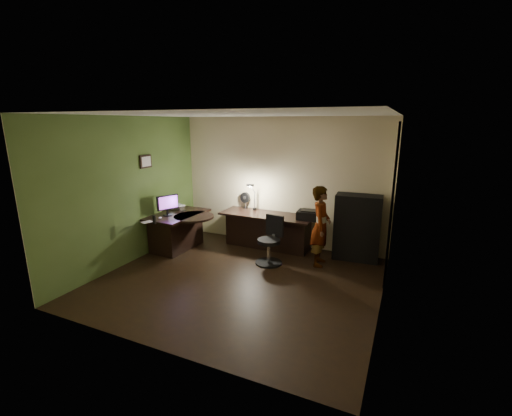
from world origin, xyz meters
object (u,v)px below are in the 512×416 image
at_px(cabinet, 357,227).
at_px(person, 321,226).
at_px(desk_left, 178,231).
at_px(office_chair, 269,241).
at_px(desk_right, 267,231).
at_px(monitor, 167,208).

bearing_deg(cabinet, person, -139.89).
bearing_deg(desk_left, office_chair, 2.91).
relative_size(desk_left, person, 0.88).
bearing_deg(desk_right, cabinet, 5.89).
relative_size(cabinet, monitor, 2.77).
height_order(desk_left, person, person).
height_order(office_chair, person, person).
height_order(desk_right, person, person).
height_order(cabinet, monitor, cabinet).
bearing_deg(person, cabinet, -53.14).
height_order(monitor, office_chair, monitor).
distance_m(desk_right, person, 1.35).
distance_m(monitor, office_chair, 2.18).
relative_size(desk_right, cabinet, 1.54).
xyz_separation_m(desk_right, monitor, (-1.76, -0.99, 0.54)).
height_order(desk_right, monitor, monitor).
distance_m(monitor, person, 3.06).
bearing_deg(monitor, desk_left, 86.63).
height_order(desk_left, cabinet, cabinet).
bearing_deg(monitor, desk_right, 53.29).
bearing_deg(desk_left, monitor, -115.38).
relative_size(office_chair, person, 0.61).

